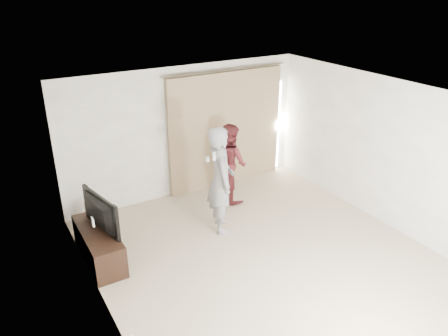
{
  "coord_description": "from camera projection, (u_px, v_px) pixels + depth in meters",
  "views": [
    {
      "loc": [
        -3.51,
        -4.68,
        4.14
      ],
      "look_at": [
        -0.03,
        1.2,
        1.11
      ],
      "focal_mm": 35.0,
      "sensor_mm": 36.0,
      "label": 1
    }
  ],
  "objects": [
    {
      "name": "scratching_post",
      "position": [
        91.0,
        215.0,
        7.82
      ],
      "size": [
        0.34,
        0.34,
        0.46
      ],
      "color": "#C4B186",
      "rests_on": "ground"
    },
    {
      "name": "floor",
      "position": [
        264.0,
        257.0,
        6.99
      ],
      "size": [
        5.5,
        5.5,
        0.0
      ],
      "primitive_type": "plane",
      "color": "tan",
      "rests_on": "ground"
    },
    {
      "name": "person_man",
      "position": [
        221.0,
        180.0,
        7.41
      ],
      "size": [
        0.66,
        0.8,
        1.9
      ],
      "color": "gray",
      "rests_on": "ground"
    },
    {
      "name": "wall_back",
      "position": [
        185.0,
        132.0,
        8.62
      ],
      "size": [
        5.0,
        0.04,
        2.6
      ],
      "primitive_type": "cube",
      "color": "white",
      "rests_on": "ground"
    },
    {
      "name": "wall_left",
      "position": [
        99.0,
        230.0,
        5.3
      ],
      "size": [
        0.04,
        5.5,
        2.6
      ],
      "color": "white",
      "rests_on": "ground"
    },
    {
      "name": "tv",
      "position": [
        95.0,
        214.0,
        6.6
      ],
      "size": [
        0.34,
        1.02,
        0.58
      ],
      "primitive_type": "imported",
      "rotation": [
        0.0,
        0.0,
        1.78
      ],
      "color": "black",
      "rests_on": "tv_console"
    },
    {
      "name": "tv_console",
      "position": [
        99.0,
        245.0,
        6.83
      ],
      "size": [
        0.47,
        1.37,
        0.53
      ],
      "primitive_type": "cube",
      "color": "black",
      "rests_on": "ground"
    },
    {
      "name": "person_woman",
      "position": [
        230.0,
        162.0,
        8.51
      ],
      "size": [
        0.65,
        0.8,
        1.57
      ],
      "color": "#581D21",
      "rests_on": "ground"
    },
    {
      "name": "curtain",
      "position": [
        227.0,
        130.0,
        9.03
      ],
      "size": [
        2.8,
        0.11,
        2.46
      ],
      "color": "tan",
      "rests_on": "ground"
    },
    {
      "name": "ceiling",
      "position": [
        271.0,
        98.0,
        5.93
      ],
      "size": [
        5.0,
        5.5,
        0.01
      ],
      "primitive_type": "cube",
      "color": "silver",
      "rests_on": "wall_back"
    }
  ]
}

